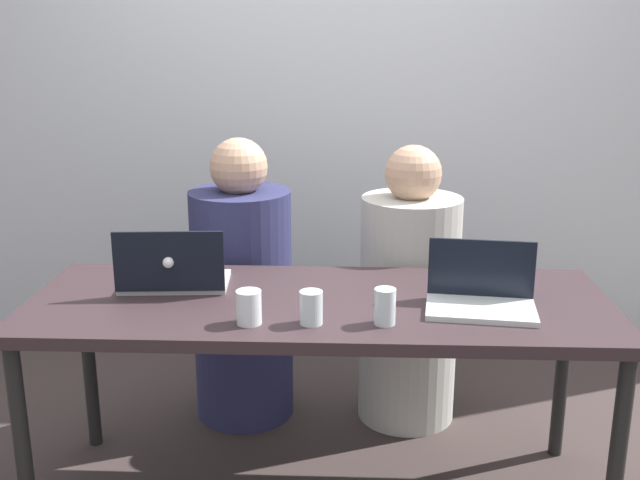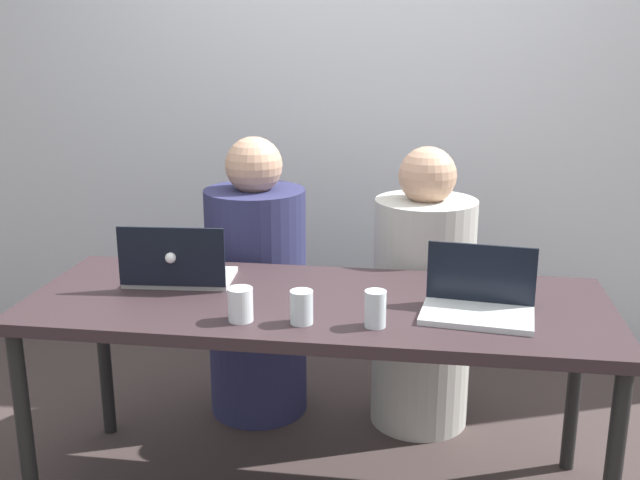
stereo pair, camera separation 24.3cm
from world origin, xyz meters
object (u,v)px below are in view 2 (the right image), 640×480
at_px(person_on_left, 257,294).
at_px(water_glass_center, 302,309).
at_px(water_glass_right, 375,311).
at_px(person_on_right, 422,304).
at_px(laptop_back_left, 178,270).
at_px(water_glass_left, 241,307).
at_px(laptop_front_right, 478,301).

relative_size(person_on_left, water_glass_center, 11.51).
bearing_deg(water_glass_center, water_glass_right, 1.78).
height_order(person_on_right, laptop_back_left, person_on_right).
bearing_deg(laptop_back_left, water_glass_center, 144.58).
bearing_deg(person_on_left, water_glass_center, 104.24).
bearing_deg(water_glass_left, laptop_back_left, 134.70).
relative_size(person_on_left, water_glass_right, 10.61).
distance_m(water_glass_center, water_glass_right, 0.22).
bearing_deg(water_glass_right, person_on_right, 80.20).
height_order(person_on_right, water_glass_left, person_on_right).
distance_m(water_glass_right, water_glass_left, 0.40).
relative_size(laptop_back_left, water_glass_right, 3.40).
height_order(person_on_left, laptop_back_left, person_on_left).
bearing_deg(laptop_back_left, person_on_right, -153.16).
xyz_separation_m(laptop_front_right, water_glass_right, (-0.30, -0.14, 0.00)).
relative_size(person_on_left, water_glass_left, 11.39).
distance_m(laptop_back_left, water_glass_left, 0.42).
bearing_deg(person_on_left, water_glass_left, 91.90).
height_order(water_glass_center, water_glass_right, water_glass_right).
xyz_separation_m(person_on_right, water_glass_center, (-0.35, -0.79, 0.26)).
height_order(person_on_left, water_glass_center, person_on_left).
relative_size(laptop_back_left, water_glass_center, 3.69).
bearing_deg(water_glass_left, person_on_right, 55.99).
xyz_separation_m(water_glass_right, water_glass_left, (-0.40, -0.01, -0.00)).
xyz_separation_m(person_on_left, water_glass_right, (0.54, -0.78, 0.25)).
height_order(water_glass_right, water_glass_left, water_glass_right).
relative_size(person_on_left, person_on_right, 1.02).
bearing_deg(laptop_front_right, person_on_right, 111.81).
xyz_separation_m(person_on_left, laptop_front_right, (0.85, -0.64, 0.25)).
bearing_deg(water_glass_right, laptop_front_right, 24.76).
bearing_deg(person_on_left, water_glass_right, 116.62).
height_order(laptop_back_left, water_glass_right, laptop_back_left).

